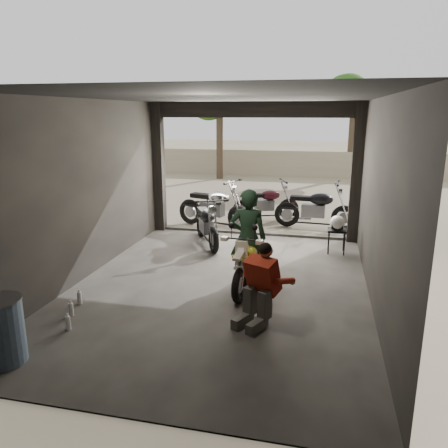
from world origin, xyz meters
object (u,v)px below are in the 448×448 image
at_px(outside_bike_a, 214,204).
at_px(helmet, 337,223).
at_px(left_bike, 207,220).
at_px(oil_drum, 1,332).
at_px(mechanic, 258,287).
at_px(rider, 248,238).
at_px(sign_post, 396,166).
at_px(main_bike, 250,260).
at_px(stool, 337,233).
at_px(outside_bike_c, 316,205).
at_px(outside_bike_b, 266,200).

relative_size(outside_bike_a, helmet, 5.65).
xyz_separation_m(left_bike, oil_drum, (-1.11, -5.31, -0.15)).
bearing_deg(left_bike, mechanic, -92.23).
distance_m(rider, sign_post, 4.91).
bearing_deg(main_bike, rider, 122.75).
bearing_deg(stool, mechanic, -107.99).
height_order(main_bike, mechanic, mechanic).
distance_m(main_bike, stool, 2.77).
relative_size(outside_bike_a, outside_bike_c, 1.04).
bearing_deg(left_bike, stool, -28.03).
distance_m(left_bike, helmet, 2.88).
relative_size(outside_bike_a, rider, 1.11).
bearing_deg(outside_bike_a, sign_post, -70.17).
bearing_deg(oil_drum, outside_bike_a, 82.39).
height_order(stool, sign_post, sign_post).
relative_size(left_bike, outside_bike_b, 1.01).
xyz_separation_m(rider, stool, (1.55, 2.20, -0.40)).
relative_size(rider, mechanic, 1.52).
bearing_deg(outside_bike_a, outside_bike_b, -28.55).
relative_size(outside_bike_a, outside_bike_b, 1.16).
xyz_separation_m(left_bike, mechanic, (1.72, -3.61, 0.00)).
relative_size(stool, helmet, 1.58).
bearing_deg(outside_bike_c, left_bike, 133.85).
bearing_deg(rider, oil_drum, 45.80).
distance_m(stool, sign_post, 2.49).
xyz_separation_m(mechanic, helmet, (1.16, 3.56, 0.12)).
bearing_deg(sign_post, outside_bike_b, 166.25).
bearing_deg(sign_post, left_bike, -154.90).
bearing_deg(main_bike, outside_bike_c, 84.21).
distance_m(left_bike, mechanic, 4.00).
height_order(outside_bike_c, rider, rider).
bearing_deg(sign_post, stool, -124.65).
xyz_separation_m(outside_bike_b, mechanic, (0.71, -6.27, 0.01)).
bearing_deg(stool, main_bike, -122.35).
xyz_separation_m(main_bike, left_bike, (-1.40, 2.36, 0.04)).
distance_m(outside_bike_b, rider, 4.90).
xyz_separation_m(helmet, oil_drum, (-4.00, -5.26, -0.28)).
distance_m(outside_bike_a, oil_drum, 6.86).
distance_m(rider, mechanic, 1.47).
height_order(main_bike, outside_bike_c, outside_bike_c).
bearing_deg(mechanic, outside_bike_c, 108.51).
distance_m(outside_bike_a, rider, 4.03).
distance_m(helmet, oil_drum, 6.61).
height_order(main_bike, outside_bike_a, outside_bike_a).
relative_size(left_bike, stool, 3.13).
relative_size(main_bike, outside_bike_a, 0.82).
bearing_deg(sign_post, outside_bike_a, -174.28).
xyz_separation_m(main_bike, mechanic, (0.32, -1.25, 0.05)).
bearing_deg(stool, oil_drum, -127.10).
distance_m(left_bike, outside_bike_a, 1.51).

